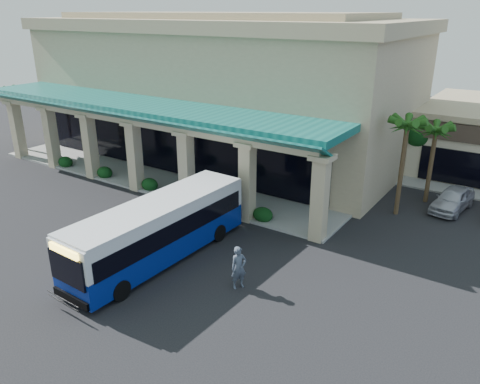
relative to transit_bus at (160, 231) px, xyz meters
The scene contains 10 objects.
ground 1.87m from the transit_bus, 114.49° to the left, with size 110.00×110.00×0.00m, color black.
main_building 19.44m from the transit_bus, 116.44° to the left, with size 30.80×14.80×11.35m, color tan, non-canonical shape.
arcade 11.58m from the transit_bus, 137.31° to the left, with size 30.00×6.20×5.70m, color #0D534F, non-canonical shape.
palm_0 14.56m from the transit_bus, 56.16° to the left, with size 2.40×2.40×6.60m, color #1B4713, non-canonical shape.
palm_1 17.57m from the transit_bus, 58.91° to the left, with size 2.40×2.40×5.80m, color #1B4713, non-canonical shape.
palm_2 24.20m from the transit_bus, 161.91° to the left, with size 2.40×2.40×6.20m, color #1B4713, non-canonical shape.
broadleaf_tree 21.22m from the transit_bus, 70.60° to the left, with size 2.60×2.60×4.81m, color black, non-canonical shape.
transit_bus is the anchor object (origin of this frame).
pedestrian 4.65m from the transit_bus, ahead, with size 0.72×0.48×1.99m, color #424C5C.
car_silver 18.02m from the transit_bus, 53.54° to the left, with size 1.66×4.12×1.40m, color #B1B2BE.
Camera 1 is at (15.09, -15.80, 11.56)m, focal length 35.00 mm.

